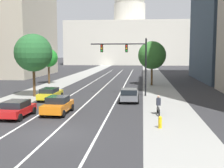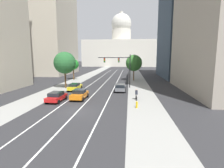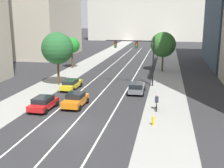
{
  "view_description": "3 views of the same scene",
  "coord_description": "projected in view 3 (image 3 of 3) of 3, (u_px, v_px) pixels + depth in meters",
  "views": [
    {
      "loc": [
        5.97,
        -18.84,
        5.54
      ],
      "look_at": [
        2.19,
        17.62,
        1.49
      ],
      "focal_mm": 47.36,
      "sensor_mm": 36.0,
      "label": 1
    },
    {
      "loc": [
        6.26,
        -20.47,
        6.63
      ],
      "look_at": [
        2.95,
        13.33,
        1.44
      ],
      "focal_mm": 28.62,
      "sensor_mm": 36.0,
      "label": 2
    },
    {
      "loc": [
        8.26,
        -22.52,
        9.66
      ],
      "look_at": [
        2.02,
        9.46,
        2.03
      ],
      "focal_mm": 45.47,
      "sensor_mm": 36.0,
      "label": 3
    }
  ],
  "objects": [
    {
      "name": "sidewalk_right",
      "position": [
        168.0,
        67.0,
        57.14
      ],
      "size": [
        4.79,
        130.0,
        0.01
      ],
      "primitive_type": "cube",
      "color": "gray",
      "rests_on": "ground"
    },
    {
      "name": "street_tree_near_right",
      "position": [
        163.0,
        45.0,
        51.33
      ],
      "size": [
        4.56,
        4.56,
        7.21
      ],
      "color": "#51381E",
      "rests_on": "ground"
    },
    {
      "name": "lane_stripe_right",
      "position": [
        135.0,
        76.0,
        48.59
      ],
      "size": [
        0.16,
        90.0,
        0.01
      ],
      "primitive_type": "cube",
      "color": "white",
      "rests_on": "ground"
    },
    {
      "name": "capitol_building",
      "position": [
        151.0,
        13.0,
        131.03
      ],
      "size": [
        52.4,
        28.95,
        38.52
      ],
      "color": "beige",
      "rests_on": "ground"
    },
    {
      "name": "car_red",
      "position": [
        43.0,
        103.0,
        30.37
      ],
      "size": [
        2.18,
        4.19,
        1.44
      ],
      "rotation": [
        0.0,
        0.0,
        1.54
      ],
      "color": "red",
      "rests_on": "ground"
    },
    {
      "name": "car_yellow",
      "position": [
        71.0,
        84.0,
        39.08
      ],
      "size": [
        1.95,
        4.75,
        1.4
      ],
      "rotation": [
        0.0,
        0.0,
        1.57
      ],
      "color": "yellow",
      "rests_on": "ground"
    },
    {
      "name": "lane_stripe_center",
      "position": [
        118.0,
        75.0,
        49.16
      ],
      "size": [
        0.16,
        90.0,
        0.01
      ],
      "primitive_type": "cube",
      "color": "white",
      "rests_on": "ground"
    },
    {
      "name": "street_tree_mid_left",
      "position": [
        57.0,
        48.0,
        40.79
      ],
      "size": [
        4.61,
        4.61,
        7.69
      ],
      "color": "#51381E",
      "rests_on": "ground"
    },
    {
      "name": "sidewalk_left",
      "position": [
        87.0,
        64.0,
        60.29
      ],
      "size": [
        4.79,
        130.0,
        0.01
      ],
      "primitive_type": "cube",
      "color": "gray",
      "rests_on": "ground"
    },
    {
      "name": "fire_hydrant",
      "position": [
        153.0,
        121.0,
        25.99
      ],
      "size": [
        0.26,
        0.35,
        0.91
      ],
      "color": "yellow",
      "rests_on": "ground"
    },
    {
      "name": "lane_stripe_left",
      "position": [
        101.0,
        74.0,
        49.72
      ],
      "size": [
        0.16,
        90.0,
        0.01
      ],
      "primitive_type": "cube",
      "color": "white",
      "rests_on": "ground"
    },
    {
      "name": "cyclist",
      "position": [
        157.0,
        102.0,
        30.26
      ],
      "size": [
        0.38,
        1.7,
        1.72
      ],
      "rotation": [
        0.0,
        0.0,
        1.66
      ],
      "color": "black",
      "rests_on": "ground"
    },
    {
      "name": "street_tree_near_left",
      "position": [
        72.0,
        45.0,
        55.01
      ],
      "size": [
        3.11,
        3.11,
        6.02
      ],
      "color": "#51381E",
      "rests_on": "ground"
    },
    {
      "name": "traffic_signal_mast",
      "position": [
        139.0,
        51.0,
        40.5
      ],
      "size": [
        6.98,
        0.39,
        7.13
      ],
      "color": "black",
      "rests_on": "ground"
    },
    {
      "name": "car_gray",
      "position": [
        137.0,
        88.0,
        36.88
      ],
      "size": [
        2.16,
        4.23,
        1.55
      ],
      "rotation": [
        0.0,
        0.0,
        1.59
      ],
      "color": "slate",
      "rests_on": "ground"
    },
    {
      "name": "ground_plane",
      "position": [
        129.0,
        62.0,
        63.5
      ],
      "size": [
        400.0,
        400.0,
        0.0
      ],
      "primitive_type": "plane",
      "color": "#2B2B2D"
    },
    {
      "name": "car_orange",
      "position": [
        76.0,
        100.0,
        31.49
      ],
      "size": [
        2.16,
        4.27,
        1.58
      ],
      "rotation": [
        0.0,
        0.0,
        1.55
      ],
      "color": "orange",
      "rests_on": "ground"
    }
  ]
}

